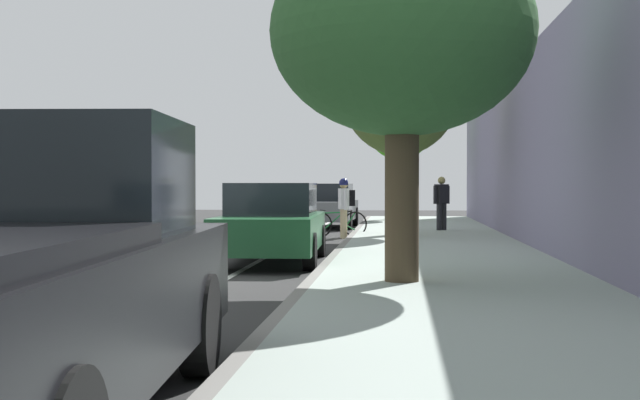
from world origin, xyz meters
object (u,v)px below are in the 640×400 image
at_px(parked_sedan_green_mid, 273,223).
at_px(pedestrian_on_phone, 442,200).
at_px(bicycle_at_curb, 338,224).
at_px(street_tree_far_end, 400,92).
at_px(street_tree_mid_block, 402,34).
at_px(street_tree_corner, 400,127).
at_px(cyclist_with_backpack, 345,202).
at_px(parked_sedan_grey_far, 328,206).
at_px(parked_pickup_black_second, 5,284).

xyz_separation_m(parked_sedan_green_mid, pedestrian_on_phone, (3.64, 8.99, 0.28)).
relative_size(bicycle_at_curb, pedestrian_on_phone, 1.05).
distance_m(bicycle_at_curb, street_tree_far_end, 4.13).
bearing_deg(street_tree_mid_block, street_tree_far_end, 90.00).
bearing_deg(bicycle_at_curb, street_tree_corner, 78.97).
distance_m(street_tree_far_end, street_tree_corner, 10.15).
bearing_deg(cyclist_with_backpack, parked_sedan_grey_far, 99.35).
bearing_deg(street_tree_mid_block, cyclist_with_backpack, 97.63).
height_order(bicycle_at_curb, street_tree_far_end, street_tree_far_end).
bearing_deg(pedestrian_on_phone, bicycle_at_curb, -157.43).
bearing_deg(parked_sedan_green_mid, pedestrian_on_phone, 67.94).
bearing_deg(cyclist_with_backpack, bicycle_at_curb, 116.96).
distance_m(bicycle_at_curb, street_tree_corner, 9.73).
height_order(parked_pickup_black_second, parked_sedan_green_mid, parked_pickup_black_second).
height_order(parked_pickup_black_second, bicycle_at_curb, parked_pickup_black_second).
relative_size(parked_sedan_grey_far, bicycle_at_curb, 2.70).
bearing_deg(street_tree_far_end, parked_sedan_grey_far, 111.00).
relative_size(bicycle_at_curb, street_tree_far_end, 0.30).
xyz_separation_m(parked_pickup_black_second, parked_sedan_grey_far, (-0.08, 23.88, -0.15)).
height_order(street_tree_mid_block, street_tree_corner, street_tree_corner).
distance_m(street_tree_mid_block, street_tree_corner, 20.79).
bearing_deg(street_tree_far_end, cyclist_with_backpack, 154.40).
bearing_deg(bicycle_at_curb, street_tree_far_end, -33.85).
relative_size(parked_sedan_green_mid, cyclist_with_backpack, 2.68).
height_order(bicycle_at_curb, pedestrian_on_phone, pedestrian_on_phone).
height_order(parked_pickup_black_second, street_tree_corner, street_tree_corner).
bearing_deg(bicycle_at_curb, pedestrian_on_phone, 22.57).
bearing_deg(cyclist_with_backpack, street_tree_far_end, -25.60).
relative_size(street_tree_far_end, street_tree_corner, 1.13).
bearing_deg(parked_sedan_green_mid, parked_sedan_grey_far, 90.13).
relative_size(bicycle_at_curb, street_tree_mid_block, 0.34).
height_order(cyclist_with_backpack, street_tree_mid_block, street_tree_mid_block).
relative_size(street_tree_mid_block, pedestrian_on_phone, 3.12).
xyz_separation_m(parked_sedan_green_mid, street_tree_corner, (2.43, 16.73, 2.96)).
height_order(parked_sedan_green_mid, parked_sedan_grey_far, same).
bearing_deg(parked_sedan_grey_far, cyclist_with_backpack, -80.65).
distance_m(street_tree_far_end, pedestrian_on_phone, 3.96).
relative_size(parked_pickup_black_second, cyclist_with_backpack, 3.26).
relative_size(parked_pickup_black_second, bicycle_at_curb, 3.30).
distance_m(parked_sedan_grey_far, cyclist_with_backpack, 5.76).
distance_m(parked_pickup_black_second, cyclist_with_backpack, 18.23).
xyz_separation_m(bicycle_at_curb, pedestrian_on_phone, (2.96, 1.23, 0.65)).
height_order(parked_sedan_grey_far, street_tree_far_end, street_tree_far_end).
relative_size(street_tree_far_end, pedestrian_on_phone, 3.54).
bearing_deg(parked_sedan_green_mid, cyclist_with_backpack, 82.94).
bearing_deg(cyclist_with_backpack, parked_pickup_black_second, -92.69).
distance_m(parked_pickup_black_second, bicycle_at_curb, 18.67).
distance_m(street_tree_corner, pedestrian_on_phone, 8.28).
height_order(parked_pickup_black_second, parked_sedan_grey_far, parked_pickup_black_second).
distance_m(parked_pickup_black_second, street_tree_mid_block, 7.71).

